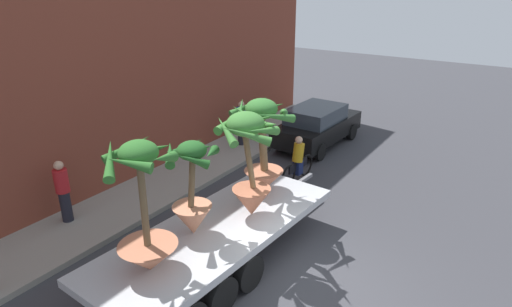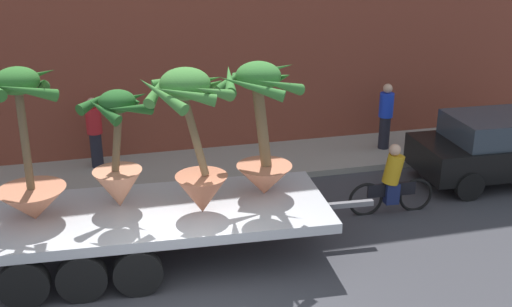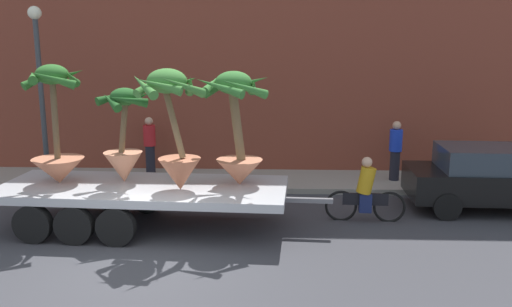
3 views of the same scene
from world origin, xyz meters
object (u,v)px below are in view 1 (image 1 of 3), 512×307
(potted_palm_front, at_px, (249,163))
(parked_car, at_px, (317,125))
(flatbed_trailer, at_px, (210,241))
(potted_palm_middle, at_px, (145,223))
(pedestrian_near_gate, at_px, (241,122))
(potted_palm_rear, at_px, (262,147))
(potted_palm_extra, at_px, (192,195))
(pedestrian_far_left, at_px, (63,190))
(cyclist, at_px, (298,161))

(potted_palm_front, distance_m, parked_car, 7.82)
(flatbed_trailer, xyz_separation_m, potted_palm_middle, (-1.63, 0.11, 1.23))
(pedestrian_near_gate, bearing_deg, potted_palm_rear, -138.99)
(flatbed_trailer, xyz_separation_m, potted_palm_extra, (-0.18, 0.26, 1.13))
(potted_palm_middle, bearing_deg, pedestrian_far_left, 76.61)
(potted_palm_middle, xyz_separation_m, pedestrian_far_left, (1.01, 4.25, -0.96))
(potted_palm_middle, distance_m, pedestrian_near_gate, 9.06)
(parked_car, relative_size, pedestrian_far_left, 2.49)
(pedestrian_near_gate, bearing_deg, flatbed_trailer, -149.75)
(flatbed_trailer, height_order, parked_car, parked_car)
(potted_palm_front, relative_size, potted_palm_extra, 1.21)
(potted_palm_extra, bearing_deg, flatbed_trailer, -55.17)
(potted_palm_front, xyz_separation_m, parked_car, (7.43, 1.92, -1.51))
(potted_palm_extra, height_order, pedestrian_near_gate, potted_palm_extra)
(cyclist, height_order, pedestrian_far_left, pedestrian_far_left)
(potted_palm_front, height_order, pedestrian_far_left, potted_palm_front)
(pedestrian_near_gate, bearing_deg, parked_car, -49.98)
(potted_palm_front, distance_m, cyclist, 4.61)
(cyclist, bearing_deg, flatbed_trailer, -172.97)
(potted_palm_middle, xyz_separation_m, potted_palm_front, (2.67, -0.45, 0.33))
(potted_palm_rear, bearing_deg, flatbed_trailer, -176.81)
(potted_palm_extra, height_order, parked_car, potted_palm_extra)
(pedestrian_near_gate, relative_size, pedestrian_far_left, 1.00)
(cyclist, bearing_deg, potted_palm_middle, -175.53)
(flatbed_trailer, xyz_separation_m, potted_palm_rear, (2.31, 0.13, 1.44))
(cyclist, bearing_deg, pedestrian_far_left, 147.56)
(potted_palm_rear, height_order, pedestrian_far_left, potted_palm_rear)
(parked_car, xyz_separation_m, pedestrian_near_gate, (-1.90, 2.26, 0.22))
(parked_car, relative_size, pedestrian_near_gate, 2.49)
(potted_palm_rear, bearing_deg, pedestrian_near_gate, 41.01)
(flatbed_trailer, relative_size, pedestrian_near_gate, 4.29)
(potted_palm_middle, bearing_deg, cyclist, 4.47)
(flatbed_trailer, relative_size, potted_palm_extra, 3.48)
(parked_car, xyz_separation_m, pedestrian_far_left, (-9.09, 2.78, 0.22))
(flatbed_trailer, distance_m, parked_car, 8.62)
(potted_palm_extra, bearing_deg, pedestrian_near_gate, 27.86)
(cyclist, bearing_deg, potted_palm_front, -166.74)
(parked_car, bearing_deg, potted_palm_middle, -171.73)
(cyclist, relative_size, parked_car, 0.43)
(potted_palm_rear, relative_size, potted_palm_extra, 1.18)
(flatbed_trailer, height_order, potted_palm_middle, potted_palm_middle)
(cyclist, height_order, parked_car, parked_car)
(potted_palm_rear, relative_size, cyclist, 1.35)
(potted_palm_extra, relative_size, cyclist, 1.14)
(potted_palm_rear, xyz_separation_m, parked_car, (6.16, 1.45, -1.38))
(parked_car, bearing_deg, potted_palm_front, -165.52)
(potted_palm_extra, bearing_deg, potted_palm_middle, -173.94)
(potted_palm_extra, relative_size, pedestrian_near_gate, 1.23)
(potted_palm_front, bearing_deg, cyclist, 13.26)
(potted_palm_rear, bearing_deg, pedestrian_far_left, 124.69)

